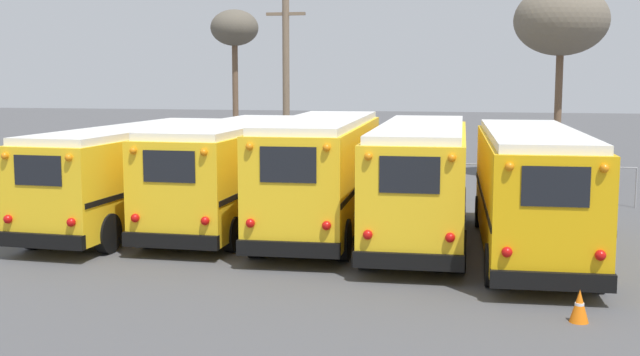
{
  "coord_description": "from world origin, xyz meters",
  "views": [
    {
      "loc": [
        4.69,
        -22.27,
        4.6
      ],
      "look_at": [
        0.0,
        0.12,
        1.65
      ],
      "focal_mm": 45.0,
      "sensor_mm": 36.0,
      "label": 1
    }
  ],
  "objects_px": {
    "school_bus_0": "(136,171)",
    "bare_tree_0": "(561,21)",
    "school_bus_3": "(421,177)",
    "bare_tree_1": "(235,31)",
    "school_bus_4": "(531,187)",
    "traffic_cone": "(579,306)",
    "utility_pole": "(286,82)",
    "school_bus_2": "(322,171)",
    "school_bus_1": "(233,170)"
  },
  "relations": [
    {
      "from": "bare_tree_0",
      "to": "school_bus_3",
      "type": "bearing_deg",
      "value": -108.75
    },
    {
      "from": "utility_pole",
      "to": "traffic_cone",
      "type": "bearing_deg",
      "value": -61.98
    },
    {
      "from": "school_bus_4",
      "to": "utility_pole",
      "type": "bearing_deg",
      "value": 125.08
    },
    {
      "from": "school_bus_0",
      "to": "utility_pole",
      "type": "height_order",
      "value": "utility_pole"
    },
    {
      "from": "school_bus_2",
      "to": "traffic_cone",
      "type": "distance_m",
      "value": 9.92
    },
    {
      "from": "traffic_cone",
      "to": "utility_pole",
      "type": "bearing_deg",
      "value": 118.02
    },
    {
      "from": "school_bus_4",
      "to": "utility_pole",
      "type": "relative_size",
      "value": 1.19
    },
    {
      "from": "bare_tree_0",
      "to": "bare_tree_1",
      "type": "xyz_separation_m",
      "value": [
        -16.37,
        5.33,
        0.04
      ]
    },
    {
      "from": "traffic_cone",
      "to": "school_bus_4",
      "type": "bearing_deg",
      "value": 96.33
    },
    {
      "from": "school_bus_4",
      "to": "bare_tree_0",
      "type": "distance_m",
      "value": 16.18
    },
    {
      "from": "school_bus_3",
      "to": "traffic_cone",
      "type": "distance_m",
      "value": 8.02
    },
    {
      "from": "school_bus_1",
      "to": "school_bus_4",
      "type": "distance_m",
      "value": 9.0
    },
    {
      "from": "school_bus_3",
      "to": "school_bus_4",
      "type": "relative_size",
      "value": 1.03
    },
    {
      "from": "school_bus_0",
      "to": "bare_tree_0",
      "type": "relative_size",
      "value": 1.24
    },
    {
      "from": "school_bus_0",
      "to": "school_bus_3",
      "type": "height_order",
      "value": "school_bus_3"
    },
    {
      "from": "school_bus_3",
      "to": "bare_tree_1",
      "type": "bearing_deg",
      "value": 120.96
    },
    {
      "from": "school_bus_3",
      "to": "utility_pole",
      "type": "bearing_deg",
      "value": 118.67
    },
    {
      "from": "school_bus_0",
      "to": "school_bus_2",
      "type": "bearing_deg",
      "value": -0.5
    },
    {
      "from": "school_bus_2",
      "to": "school_bus_4",
      "type": "bearing_deg",
      "value": -14.95
    },
    {
      "from": "school_bus_0",
      "to": "bare_tree_1",
      "type": "distance_m",
      "value": 19.88
    },
    {
      "from": "school_bus_4",
      "to": "utility_pole",
      "type": "xyz_separation_m",
      "value": [
        -10.13,
        14.42,
        2.55
      ]
    },
    {
      "from": "school_bus_0",
      "to": "traffic_cone",
      "type": "xyz_separation_m",
      "value": [
        12.28,
        -7.43,
        -1.36
      ]
    },
    {
      "from": "bare_tree_1",
      "to": "school_bus_0",
      "type": "bearing_deg",
      "value": -81.34
    },
    {
      "from": "school_bus_4",
      "to": "school_bus_0",
      "type": "bearing_deg",
      "value": 172.15
    },
    {
      "from": "school_bus_2",
      "to": "school_bus_4",
      "type": "height_order",
      "value": "school_bus_2"
    },
    {
      "from": "school_bus_2",
      "to": "traffic_cone",
      "type": "xyz_separation_m",
      "value": [
        6.46,
        -7.38,
        -1.52
      ]
    },
    {
      "from": "utility_pole",
      "to": "bare_tree_1",
      "type": "bearing_deg",
      "value": 125.55
    },
    {
      "from": "school_bus_0",
      "to": "bare_tree_0",
      "type": "bearing_deg",
      "value": 45.31
    },
    {
      "from": "traffic_cone",
      "to": "school_bus_1",
      "type": "bearing_deg",
      "value": 139.29
    },
    {
      "from": "school_bus_3",
      "to": "traffic_cone",
      "type": "bearing_deg",
      "value": -63.21
    },
    {
      "from": "school_bus_0",
      "to": "school_bus_3",
      "type": "xyz_separation_m",
      "value": [
        8.72,
        -0.39,
        0.1
      ]
    },
    {
      "from": "school_bus_4",
      "to": "school_bus_2",
      "type": "bearing_deg",
      "value": 165.05
    },
    {
      "from": "school_bus_1",
      "to": "school_bus_4",
      "type": "xyz_separation_m",
      "value": [
        8.72,
        -2.23,
        0.03
      ]
    },
    {
      "from": "school_bus_4",
      "to": "school_bus_3",
      "type": "bearing_deg",
      "value": 157.4
    },
    {
      "from": "school_bus_0",
      "to": "utility_pole",
      "type": "bearing_deg",
      "value": 83.33
    },
    {
      "from": "utility_pole",
      "to": "school_bus_4",
      "type": "bearing_deg",
      "value": -54.92
    },
    {
      "from": "school_bus_3",
      "to": "school_bus_4",
      "type": "xyz_separation_m",
      "value": [
        2.91,
        -1.21,
        -0.02
      ]
    },
    {
      "from": "school_bus_0",
      "to": "traffic_cone",
      "type": "bearing_deg",
      "value": -31.19
    },
    {
      "from": "school_bus_3",
      "to": "utility_pole",
      "type": "height_order",
      "value": "utility_pole"
    },
    {
      "from": "school_bus_1",
      "to": "traffic_cone",
      "type": "height_order",
      "value": "school_bus_1"
    },
    {
      "from": "school_bus_3",
      "to": "bare_tree_0",
      "type": "relative_size",
      "value": 1.2
    },
    {
      "from": "school_bus_1",
      "to": "school_bus_3",
      "type": "relative_size",
      "value": 0.98
    },
    {
      "from": "school_bus_2",
      "to": "utility_pole",
      "type": "relative_size",
      "value": 1.16
    },
    {
      "from": "school_bus_4",
      "to": "bare_tree_1",
      "type": "xyz_separation_m",
      "value": [
        -14.52,
        20.56,
        5.19
      ]
    },
    {
      "from": "utility_pole",
      "to": "school_bus_2",
      "type": "bearing_deg",
      "value": -71.46
    },
    {
      "from": "school_bus_3",
      "to": "bare_tree_0",
      "type": "height_order",
      "value": "bare_tree_0"
    },
    {
      "from": "school_bus_0",
      "to": "bare_tree_0",
      "type": "distance_m",
      "value": 19.87
    },
    {
      "from": "traffic_cone",
      "to": "school_bus_0",
      "type": "bearing_deg",
      "value": 148.81
    },
    {
      "from": "school_bus_4",
      "to": "traffic_cone",
      "type": "distance_m",
      "value": 6.03
    },
    {
      "from": "school_bus_4",
      "to": "traffic_cone",
      "type": "relative_size",
      "value": 15.71
    }
  ]
}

